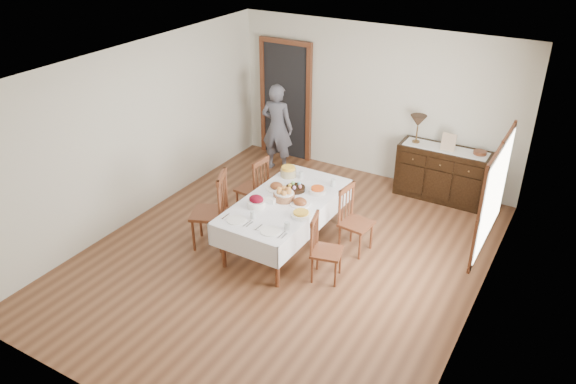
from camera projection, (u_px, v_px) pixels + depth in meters
The scene contains 26 objects.
ground at pixel (284, 256), 7.69m from camera, with size 6.00×6.00×0.00m, color brown.
room_shell at pixel (291, 133), 7.31m from camera, with size 5.02×6.02×2.65m.
dining_table at pixel (285, 206), 7.66m from camera, with size 1.09×2.09×0.71m.
chair_left_near at pixel (213, 210), 7.69m from camera, with size 0.61×0.61×1.11m.
chair_left_far at pixel (254, 186), 8.46m from camera, with size 0.43×0.43×0.97m.
chair_right_near at pixel (323, 248), 7.06m from camera, with size 0.45×0.45×0.89m.
chair_right_far at pixel (353, 219), 7.63m from camera, with size 0.43×0.43×0.95m.
sideboard at pixel (443, 174), 8.96m from camera, with size 1.46×0.53×0.87m.
person at pixel (277, 125), 9.75m from camera, with size 0.52×0.34×1.68m, color #52525E.
bread_basket at pixel (284, 195), 7.60m from camera, with size 0.29×0.29×0.17m.
egg_basket at pixel (295, 188), 7.85m from camera, with size 0.28×0.28×0.11m.
ham_platter_a at pixel (276, 187), 7.91m from camera, with size 0.31×0.31×0.11m.
ham_platter_b at pixel (300, 202), 7.50m from camera, with size 0.27×0.27×0.11m.
beet_bowl at pixel (256, 202), 7.43m from camera, with size 0.25×0.25×0.16m.
carrot_bowl at pixel (318, 190), 7.79m from camera, with size 0.24×0.24×0.09m.
pineapple_bowl at pixel (288, 172), 8.24m from camera, with size 0.23×0.23×0.15m.
casserole_dish at pixel (301, 214), 7.22m from camera, with size 0.26×0.26×0.07m.
butter_dish at pixel (271, 200), 7.55m from camera, with size 0.14×0.09×0.07m.
setting_left at pixel (242, 218), 7.16m from camera, with size 0.42×0.31×0.10m.
setting_right at pixel (276, 229), 6.92m from camera, with size 0.42×0.31×0.10m.
glass_far_a at pixel (301, 175), 8.18m from camera, with size 0.06×0.06×0.11m.
glass_far_b at pixel (333, 183), 7.96m from camera, with size 0.07×0.07×0.11m.
runner at pixel (446, 149), 8.74m from camera, with size 1.30×0.35×0.01m.
table_lamp at pixel (418, 122), 8.80m from camera, with size 0.26×0.26×0.46m.
picture_frame at pixel (449, 142), 8.62m from camera, with size 0.22×0.08×0.28m.
deco_bowl at pixel (480, 153), 8.54m from camera, with size 0.20×0.20×0.06m.
Camera 1 is at (3.24, -5.49, 4.39)m, focal length 35.00 mm.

